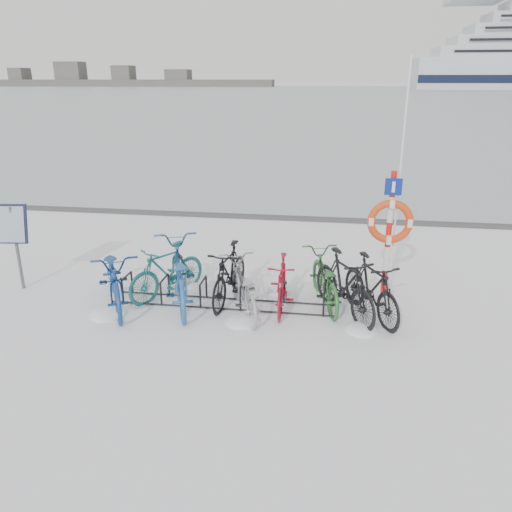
# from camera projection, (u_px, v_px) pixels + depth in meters

# --- Properties ---
(ground) EXTENTS (900.00, 900.00, 0.00)m
(ground) POSITION_uv_depth(u_px,v_px,m) (223.00, 304.00, 9.01)
(ground) COLOR white
(ground) RESTS_ON ground
(ice_sheet) EXTENTS (400.00, 298.00, 0.02)m
(ice_sheet) POSITION_uv_depth(u_px,v_px,m) (330.00, 92.00, 153.38)
(ice_sheet) COLOR #9DA9B1
(ice_sheet) RESTS_ON ground
(quay_edge) EXTENTS (400.00, 0.25, 0.10)m
(quay_edge) POSITION_uv_depth(u_px,v_px,m) (266.00, 217.00, 14.49)
(quay_edge) COLOR #3F3F42
(quay_edge) RESTS_ON ground
(bike_rack) EXTENTS (4.00, 0.48, 0.46)m
(bike_rack) POSITION_uv_depth(u_px,v_px,m) (223.00, 295.00, 8.95)
(bike_rack) COLOR black
(bike_rack) RESTS_ON ground
(info_board) EXTENTS (0.58, 0.29, 1.67)m
(info_board) POSITION_uv_depth(u_px,v_px,m) (13.00, 229.00, 9.28)
(info_board) COLOR #595B5E
(info_board) RESTS_ON ground
(lifebuoy_station) EXTENTS (0.81, 0.23, 4.23)m
(lifebuoy_station) POSITION_uv_depth(u_px,v_px,m) (390.00, 222.00, 8.96)
(lifebuoy_station) COLOR red
(lifebuoy_station) RESTS_ON ground
(shoreline) EXTENTS (180.00, 12.00, 9.50)m
(shoreline) POSITION_uv_depth(u_px,v_px,m) (103.00, 81.00, 267.51)
(shoreline) COLOR #464646
(shoreline) RESTS_ON ground
(bike_0) EXTENTS (1.68, 2.26, 1.13)m
(bike_0) POSITION_uv_depth(u_px,v_px,m) (114.00, 275.00, 8.82)
(bike_0) COLOR navy
(bike_0) RESTS_ON ground
(bike_1) EXTENTS (1.36, 1.70, 1.03)m
(bike_1) POSITION_uv_depth(u_px,v_px,m) (167.00, 269.00, 9.23)
(bike_1) COLOR #1D5F62
(bike_1) RESTS_ON ground
(bike_2) EXTENTS (1.52, 2.40, 1.19)m
(bike_2) POSITION_uv_depth(u_px,v_px,m) (178.00, 272.00, 8.88)
(bike_2) COLOR #265897
(bike_2) RESTS_ON ground
(bike_3) EXTENTS (0.73, 1.86, 1.09)m
(bike_3) POSITION_uv_depth(u_px,v_px,m) (229.00, 272.00, 9.02)
(bike_3) COLOR black
(bike_3) RESTS_ON ground
(bike_4) EXTENTS (1.30, 1.92, 0.95)m
(bike_4) POSITION_uv_depth(u_px,v_px,m) (243.00, 286.00, 8.60)
(bike_4) COLOR gray
(bike_4) RESTS_ON ground
(bike_5) EXTENTS (0.50, 1.62, 0.96)m
(bike_5) POSITION_uv_depth(u_px,v_px,m) (282.00, 282.00, 8.74)
(bike_5) COLOR maroon
(bike_5) RESTS_ON ground
(bike_6) EXTENTS (1.10, 1.98, 0.98)m
(bike_6) POSITION_uv_depth(u_px,v_px,m) (324.00, 277.00, 8.93)
(bike_6) COLOR #2A622F
(bike_6) RESTS_ON ground
(bike_7) EXTENTS (1.43, 1.91, 1.14)m
(bike_7) POSITION_uv_depth(u_px,v_px,m) (344.00, 283.00, 8.47)
(bike_7) COLOR black
(bike_7) RESTS_ON ground
(bike_8) EXTENTS (1.26, 1.84, 1.08)m
(bike_8) POSITION_uv_depth(u_px,v_px,m) (371.00, 286.00, 8.42)
(bike_8) COLOR black
(bike_8) RESTS_ON ground
(snow_drifts) EXTENTS (5.03, 1.98, 0.23)m
(snow_drifts) POSITION_uv_depth(u_px,v_px,m) (237.00, 311.00, 8.74)
(snow_drifts) COLOR white
(snow_drifts) RESTS_ON ground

